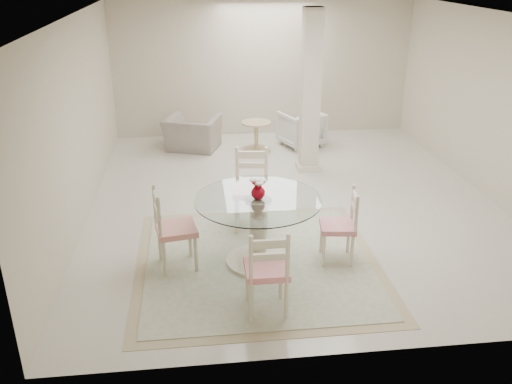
{
  "coord_description": "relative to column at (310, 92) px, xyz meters",
  "views": [
    {
      "loc": [
        -1.42,
        -7.41,
        3.37
      ],
      "look_at": [
        -0.74,
        -1.58,
        0.85
      ],
      "focal_mm": 38.0,
      "sensor_mm": 36.0,
      "label": 1
    }
  ],
  "objects": [
    {
      "name": "dining_chair_west",
      "position": [
        -2.26,
        -3.07,
        -0.76
      ],
      "size": [
        0.52,
        0.52,
        1.11
      ],
      "rotation": [
        0.0,
        0.0,
        1.75
      ],
      "color": "beige",
      "rests_on": "ground"
    },
    {
      "name": "dining_chair_east",
      "position": [
        -0.23,
        -3.12,
        -0.82
      ],
      "size": [
        0.46,
        0.46,
        1.01
      ],
      "rotation": [
        0.0,
        0.0,
        -1.71
      ],
      "color": "#F4E6C9",
      "rests_on": "ground"
    },
    {
      "name": "side_table",
      "position": [
        -0.78,
        1.05,
        -1.08
      ],
      "size": [
        0.55,
        0.55,
        0.57
      ],
      "color": "tan",
      "rests_on": "ground"
    },
    {
      "name": "red_vase",
      "position": [
        -1.24,
        -3.08,
        -0.38
      ],
      "size": [
        0.19,
        0.18,
        0.25
      ],
      "color": "#A60518",
      "rests_on": "dining_table"
    },
    {
      "name": "recliner_taupe",
      "position": [
        -1.98,
        1.32,
        -1.03
      ],
      "size": [
        1.2,
        1.12,
        0.63
      ],
      "primitive_type": "imported",
      "rotation": [
        0.0,
        0.0,
        2.81
      ],
      "color": "gray",
      "rests_on": "ground"
    },
    {
      "name": "column",
      "position": [
        0.0,
        0.0,
        0.0
      ],
      "size": [
        0.3,
        0.3,
        2.7
      ],
      "primitive_type": "cube",
      "color": "beige",
      "rests_on": "ground"
    },
    {
      "name": "dining_chair_north",
      "position": [
        -1.21,
        -2.06,
        -0.72
      ],
      "size": [
        0.53,
        0.53,
        1.19
      ],
      "rotation": [
        0.0,
        0.0,
        -0.13
      ],
      "color": "#F5EBC9",
      "rests_on": "ground"
    },
    {
      "name": "dining_table",
      "position": [
        -1.24,
        -3.08,
        -0.92
      ],
      "size": [
        1.47,
        1.47,
        0.85
      ],
      "rotation": [
        0.0,
        0.0,
        -0.03
      ],
      "color": "beige",
      "rests_on": "ground"
    },
    {
      "name": "armchair_white",
      "position": [
        0.13,
        1.29,
        -1.01
      ],
      "size": [
        0.95,
        0.96,
        0.68
      ],
      "primitive_type": "imported",
      "rotation": [
        0.0,
        0.0,
        3.52
      ],
      "color": "white",
      "rests_on": "ground"
    },
    {
      "name": "ground",
      "position": [
        -0.5,
        -1.3,
        -1.35
      ],
      "size": [
        7.0,
        7.0,
        0.0
      ],
      "primitive_type": "plane",
      "color": "beige",
      "rests_on": "ground"
    },
    {
      "name": "dining_chair_south",
      "position": [
        -1.27,
        -4.1,
        -0.78
      ],
      "size": [
        0.44,
        0.44,
        1.09
      ],
      "rotation": [
        0.0,
        0.0,
        3.14
      ],
      "color": "beige",
      "rests_on": "ground"
    },
    {
      "name": "room_shell",
      "position": [
        -0.5,
        -1.3,
        0.51
      ],
      "size": [
        6.02,
        7.02,
        2.71
      ],
      "color": "beige",
      "rests_on": "ground"
    },
    {
      "name": "area_rug",
      "position": [
        -1.24,
        -3.08,
        -1.34
      ],
      "size": [
        2.91,
        2.91,
        0.02
      ],
      "color": "tan",
      "rests_on": "ground"
    }
  ]
}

